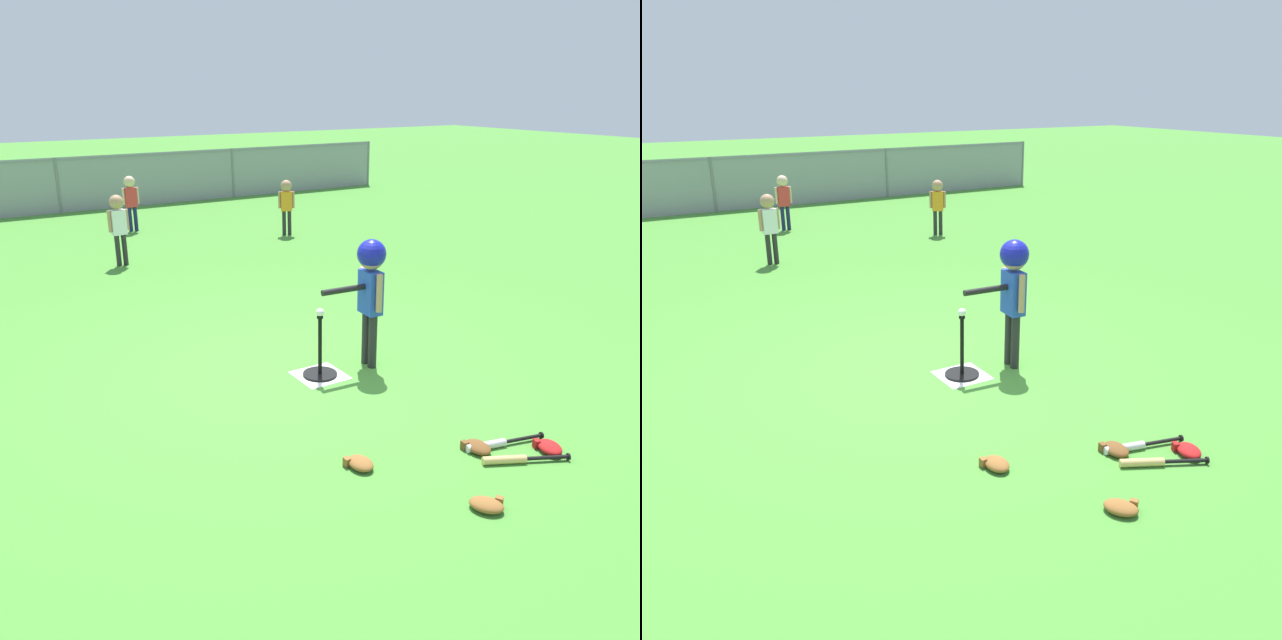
{
  "view_description": "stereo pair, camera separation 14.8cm",
  "coord_description": "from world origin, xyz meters",
  "views": [
    {
      "loc": [
        -2.55,
        -4.93,
        2.54
      ],
      "look_at": [
        0.34,
        -0.26,
        0.55
      ],
      "focal_mm": 36.41,
      "sensor_mm": 36.0,
      "label": 1
    },
    {
      "loc": [
        -2.42,
        -5.01,
        2.54
      ],
      "look_at": [
        0.34,
        -0.26,
        0.55
      ],
      "focal_mm": 36.41,
      "sensor_mm": 36.0,
      "label": 2
    }
  ],
  "objects": [
    {
      "name": "home_plate",
      "position": [
        0.34,
        -0.26,
        0.0
      ],
      "size": [
        0.44,
        0.44,
        0.01
      ],
      "primitive_type": "cube",
      "color": "white",
      "rests_on": "ground_plane"
    },
    {
      "name": "batter_child",
      "position": [
        0.87,
        -0.29,
        0.88
      ],
      "size": [
        0.65,
        0.35,
        1.23
      ],
      "color": "#262626",
      "rests_on": "ground_plane"
    },
    {
      "name": "spare_bat_wood",
      "position": [
        0.73,
        -2.25,
        0.03
      ],
      "size": [
        0.6,
        0.34,
        0.06
      ],
      "color": "#DBB266",
      "rests_on": "ground_plane"
    },
    {
      "name": "baseball_on_tee",
      "position": [
        0.34,
        -0.26,
        0.62
      ],
      "size": [
        0.07,
        0.07,
        0.07
      ],
      "primitive_type": "sphere",
      "color": "white",
      "rests_on": "batting_tee"
    },
    {
      "name": "batting_tee",
      "position": [
        0.34,
        -0.26,
        0.09
      ],
      "size": [
        0.32,
        0.32,
        0.59
      ],
      "color": "black",
      "rests_on": "ground_plane"
    },
    {
      "name": "glove_tossed_aside",
      "position": [
        0.63,
        -2.0,
        0.04
      ],
      "size": [
        0.18,
        0.23,
        0.07
      ],
      "color": "brown",
      "rests_on": "ground_plane"
    },
    {
      "name": "spare_bat_silver",
      "position": [
        0.77,
        -2.03,
        0.03
      ],
      "size": [
        0.65,
        0.21,
        0.06
      ],
      "color": "silver",
      "rests_on": "ground_plane"
    },
    {
      "name": "outfield_fence",
      "position": [
        0.0,
        9.63,
        0.62
      ],
      "size": [
        16.06,
        0.06,
        1.15
      ],
      "color": "slate",
      "rests_on": "ground_plane"
    },
    {
      "name": "fielder_deep_left",
      "position": [
        -0.1,
        4.66,
        0.68
      ],
      "size": [
        0.31,
        0.21,
        1.05
      ],
      "color": "#262626",
      "rests_on": "ground_plane"
    },
    {
      "name": "glove_by_plate",
      "position": [
        -0.23,
        -1.72,
        0.04
      ],
      "size": [
        0.17,
        0.22,
        0.07
      ],
      "color": "brown",
      "rests_on": "ground_plane"
    },
    {
      "name": "glove_near_bats",
      "position": [
        0.18,
        -2.54,
        0.04
      ],
      "size": [
        0.25,
        0.27,
        0.07
      ],
      "color": "brown",
      "rests_on": "ground_plane"
    },
    {
      "name": "ground_plane",
      "position": [
        0.0,
        0.0,
        0.0
      ],
      "size": [
        60.0,
        60.0,
        0.0
      ],
      "primitive_type": "plane",
      "color": "#478C33"
    },
    {
      "name": "glove_outfield_drop",
      "position": [
        1.08,
        -2.28,
        0.04
      ],
      "size": [
        0.23,
        0.26,
        0.07
      ],
      "color": "#B21919",
      "rests_on": "ground_plane"
    },
    {
      "name": "fielder_near_right",
      "position": [
        0.77,
        7.0,
        0.65
      ],
      "size": [
        0.3,
        0.2,
        1.01
      ],
      "color": "#191E4C",
      "rests_on": "ground_plane"
    },
    {
      "name": "fielder_deep_right",
      "position": [
        3.03,
        5.22,
        0.63
      ],
      "size": [
        0.27,
        0.19,
        0.98
      ],
      "color": "#262626",
      "rests_on": "ground_plane"
    }
  ]
}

